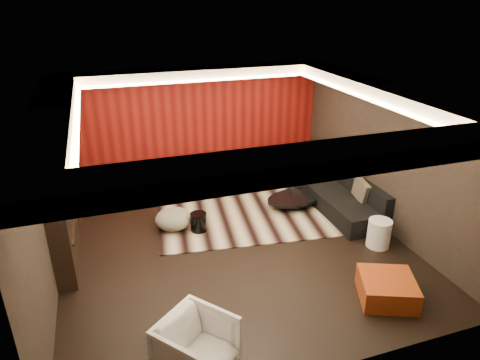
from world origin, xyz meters
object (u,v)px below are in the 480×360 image
object	(u,v)px
orange_ottoman	(387,289)
armchair	(197,347)
coffee_table	(295,201)
white_side_table	(379,233)
sectional_sofa	(281,182)
drum_stool	(199,222)

from	to	relation	value
orange_ottoman	armchair	bearing A→B (deg)	-172.23
coffee_table	white_side_table	distance (m)	2.06
white_side_table	coffee_table	bearing A→B (deg)	111.59
armchair	sectional_sofa	size ratio (longest dim) A/B	0.23
coffee_table	orange_ottoman	distance (m)	3.21
orange_ottoman	sectional_sofa	bearing A→B (deg)	90.03
orange_ottoman	sectional_sofa	size ratio (longest dim) A/B	0.22
white_side_table	sectional_sofa	bearing A→B (deg)	106.10
coffee_table	sectional_sofa	distance (m)	0.75
coffee_table	sectional_sofa	world-z (taller)	sectional_sofa
coffee_table	white_side_table	size ratio (longest dim) A/B	2.52
drum_stool	white_side_table	world-z (taller)	white_side_table
white_side_table	sectional_sofa	distance (m)	2.76
coffee_table	drum_stool	xyz separation A→B (m)	(-2.23, -0.36, 0.07)
drum_stool	sectional_sofa	bearing A→B (deg)	26.26
drum_stool	white_side_table	size ratio (longest dim) A/B	0.70
drum_stool	white_side_table	bearing A→B (deg)	-27.50
drum_stool	armchair	world-z (taller)	armchair
sectional_sofa	armchair	bearing A→B (deg)	-124.72
orange_ottoman	sectional_sofa	distance (m)	3.95
coffee_table	white_side_table	xyz separation A→B (m)	(0.76, -1.91, 0.13)
white_side_table	drum_stool	bearing A→B (deg)	152.50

